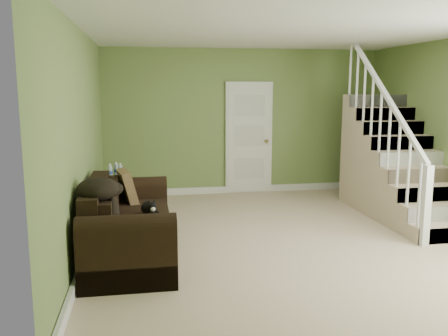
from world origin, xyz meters
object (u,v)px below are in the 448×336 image
object	(u,v)px
side_table	(117,197)
sofa	(126,228)
banana	(140,219)
cat	(149,208)

from	to	relation	value
side_table	sofa	bearing A→B (deg)	-83.61
side_table	banana	bearing A→B (deg)	-79.80
sofa	side_table	size ratio (longest dim) A/B	2.68
sofa	banana	xyz separation A→B (m)	(0.16, -0.25, 0.16)
cat	side_table	bearing A→B (deg)	91.43
sofa	side_table	bearing A→B (deg)	96.39
sofa	banana	world-z (taller)	sofa
cat	banana	xyz separation A→B (m)	(-0.10, -0.24, -0.06)
side_table	cat	size ratio (longest dim) A/B	1.82
banana	side_table	bearing A→B (deg)	71.03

